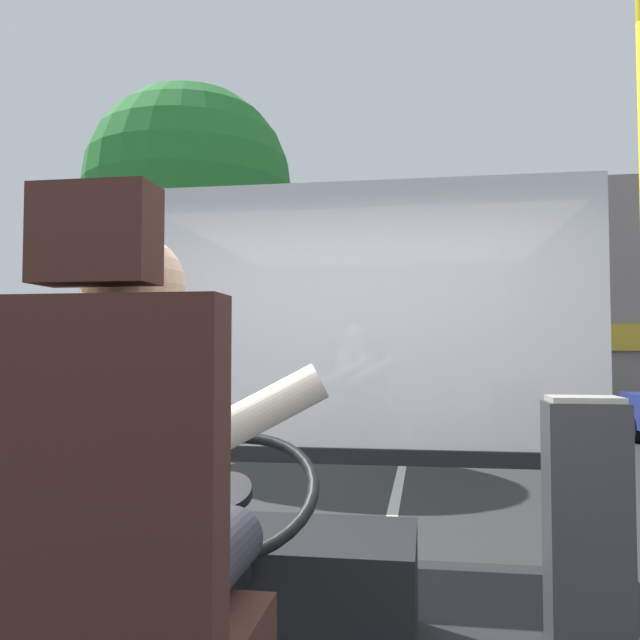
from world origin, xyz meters
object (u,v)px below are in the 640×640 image
object	(u,v)px
driver_seat	(116,596)
bus_driver	(142,481)
steering_console	(262,583)
parked_car_green	(568,380)
fare_box	(587,523)
parked_car_charcoal	(608,392)

from	to	relation	value
driver_seat	bus_driver	xyz separation A→B (m)	(0.00, 0.11, 0.19)
steering_console	bus_driver	bearing A→B (deg)	-90.00
bus_driver	parked_car_green	xyz separation A→B (m)	(5.35, 22.31, -0.66)
driver_seat	parked_car_green	size ratio (longest dim) A/B	0.35
parked_car_green	bus_driver	bearing A→B (deg)	-103.47
steering_console	fare_box	world-z (taller)	fare_box
steering_console	parked_car_green	xyz separation A→B (m)	(5.35, 21.28, -0.11)
driver_seat	parked_car_charcoal	size ratio (longest dim) A/B	0.35
steering_console	parked_car_green	distance (m)	21.94
driver_seat	parked_car_charcoal	xyz separation A→B (m)	(5.16, 16.73, -0.57)
driver_seat	fare_box	size ratio (longest dim) A/B	1.52
bus_driver	steering_console	size ratio (longest dim) A/B	0.73
steering_console	parked_car_green	world-z (taller)	parked_car_green
driver_seat	steering_console	xyz separation A→B (m)	(0.00, 1.15, -0.36)
parked_car_charcoal	driver_seat	bearing A→B (deg)	-107.14
steering_console	parked_car_charcoal	xyz separation A→B (m)	(5.16, 15.58, -0.20)
steering_console	parked_car_green	size ratio (longest dim) A/B	0.28
steering_console	parked_car_charcoal	bearing A→B (deg)	71.68
driver_seat	bus_driver	distance (m)	0.22
bus_driver	parked_car_charcoal	xyz separation A→B (m)	(5.16, 16.62, -0.76)
fare_box	parked_car_green	distance (m)	21.55
fare_box	bus_driver	bearing A→B (deg)	-134.16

